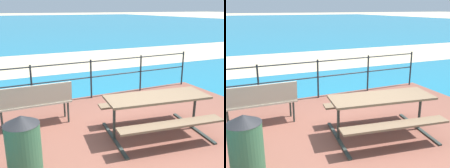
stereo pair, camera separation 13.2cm
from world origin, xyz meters
TOP-DOWN VIEW (x-y plane):
  - ground_plane at (0.00, 0.00)m, footprint 240.00×240.00m
  - patio_paving at (0.00, 0.00)m, footprint 6.40×5.20m
  - sea_water at (0.00, 40.00)m, footprint 90.00×90.00m
  - beach_strip at (0.00, 7.77)m, footprint 54.12×6.36m
  - picnic_table at (0.35, 0.05)m, footprint 2.03×1.62m
  - park_bench at (-1.59, 1.32)m, footprint 1.42×0.43m
  - railing_fence at (0.00, 2.45)m, footprint 5.94×0.04m
  - trash_bin at (-2.01, -0.29)m, footprint 0.47×0.47m

SIDE VIEW (x-z plane):
  - ground_plane at x=0.00m, z-range 0.00..0.00m
  - sea_water at x=0.00m, z-range 0.00..0.01m
  - beach_strip at x=0.00m, z-range 0.00..0.01m
  - patio_paving at x=0.00m, z-range 0.00..0.06m
  - trash_bin at x=-2.01m, z-range 0.06..0.99m
  - park_bench at x=-1.59m, z-range 0.16..1.03m
  - picnic_table at x=0.35m, z-range 0.25..1.00m
  - railing_fence at x=0.00m, z-range 0.20..1.21m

